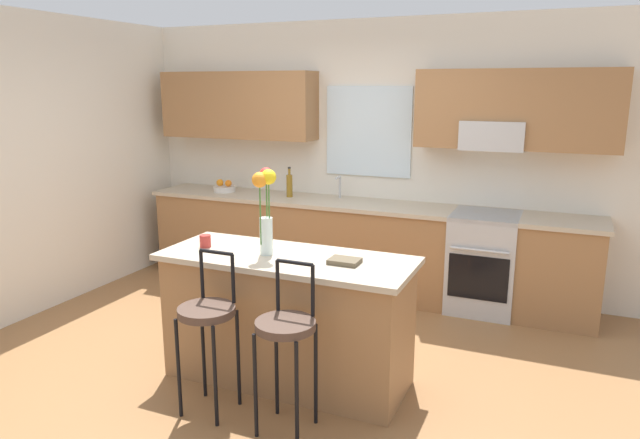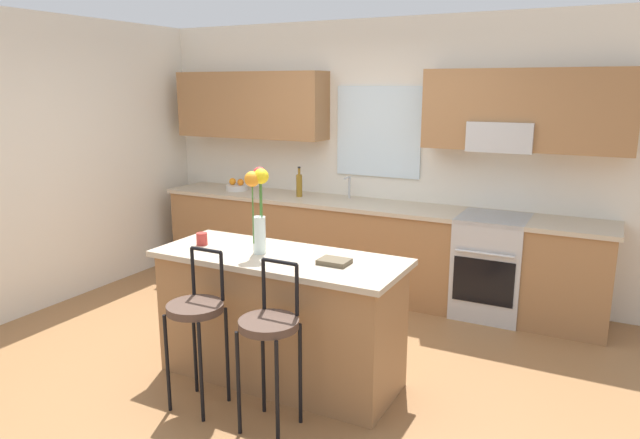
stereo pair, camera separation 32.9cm
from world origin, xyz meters
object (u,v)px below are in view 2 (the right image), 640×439
(bar_stool_near, at_px, (196,315))
(mug_ceramic, at_px, (202,239))
(fruit_bowl_oranges, at_px, (237,187))
(bottle_olive_oil, at_px, (299,185))
(flower_vase, at_px, (258,201))
(kitchen_island, at_px, (280,317))
(cookbook, at_px, (334,262))
(bar_stool_middle, at_px, (270,331))
(oven_range, at_px, (491,266))

(bar_stool_near, distance_m, mug_ceramic, 0.72)
(bar_stool_near, xyz_separation_m, mug_ceramic, (-0.36, 0.53, 0.33))
(fruit_bowl_oranges, height_order, bottle_olive_oil, bottle_olive_oil)
(fruit_bowl_oranges, bearing_deg, flower_vase, -51.00)
(mug_ceramic, xyz_separation_m, fruit_bowl_oranges, (-1.09, 1.97, -0.00))
(mug_ceramic, distance_m, fruit_bowl_oranges, 2.25)
(kitchen_island, distance_m, bar_stool_near, 0.65)
(kitchen_island, relative_size, fruit_bowl_oranges, 7.35)
(cookbook, bearing_deg, bar_stool_middle, -105.48)
(bar_stool_near, bearing_deg, flower_vase, 75.82)
(bar_stool_near, height_order, mug_ceramic, bar_stool_near)
(kitchen_island, bearing_deg, bar_stool_middle, -63.94)
(bar_stool_middle, relative_size, cookbook, 5.21)
(mug_ceramic, bearing_deg, fruit_bowl_oranges, 119.06)
(bar_stool_near, distance_m, cookbook, 0.95)
(oven_range, bearing_deg, bar_stool_middle, -107.96)
(mug_ceramic, bearing_deg, flower_vase, 1.05)
(kitchen_island, xyz_separation_m, mug_ceramic, (-0.63, -0.04, 0.50))
(kitchen_island, xyz_separation_m, bar_stool_near, (-0.28, -0.56, 0.17))
(bar_stool_near, height_order, flower_vase, flower_vase)
(oven_range, xyz_separation_m, mug_ceramic, (-1.71, -1.94, 0.51))
(bar_stool_near, bearing_deg, bar_stool_middle, 0.00)
(bar_stool_near, distance_m, fruit_bowl_oranges, 2.91)
(oven_range, relative_size, kitchen_island, 0.52)
(oven_range, height_order, bar_stool_middle, bar_stool_middle)
(kitchen_island, height_order, mug_ceramic, mug_ceramic)
(flower_vase, height_order, mug_ceramic, flower_vase)
(cookbook, bearing_deg, fruit_bowl_oranges, 138.02)
(bottle_olive_oil, bearing_deg, mug_ceramic, -81.46)
(kitchen_island, relative_size, flower_vase, 2.95)
(oven_range, xyz_separation_m, fruit_bowl_oranges, (-2.80, 0.02, 0.50))
(flower_vase, bearing_deg, kitchen_island, 11.05)
(flower_vase, bearing_deg, oven_range, 57.87)
(mug_ceramic, relative_size, cookbook, 0.45)
(mug_ceramic, bearing_deg, bar_stool_near, -55.81)
(cookbook, distance_m, fruit_bowl_oranges, 2.90)
(bar_stool_middle, bearing_deg, kitchen_island, 116.06)
(oven_range, height_order, fruit_bowl_oranges, fruit_bowl_oranges)
(oven_range, relative_size, mug_ceramic, 10.22)
(bar_stool_near, bearing_deg, oven_range, 61.33)
(cookbook, height_order, bottle_olive_oil, bottle_olive_oil)
(fruit_bowl_oranges, bearing_deg, bar_stool_near, -59.81)
(bar_stool_near, distance_m, flower_vase, 0.86)
(kitchen_island, relative_size, bar_stool_middle, 1.69)
(flower_vase, distance_m, mug_ceramic, 0.59)
(bar_stool_middle, relative_size, bottle_olive_oil, 3.32)
(oven_range, relative_size, bar_stool_middle, 0.88)
(cookbook, bearing_deg, oven_range, 71.34)
(bar_stool_near, relative_size, mug_ceramic, 11.58)
(bar_stool_middle, bearing_deg, bottle_olive_oil, 115.75)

